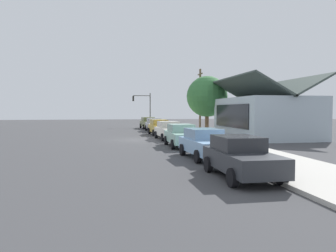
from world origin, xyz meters
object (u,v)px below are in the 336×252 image
car_mustard (160,127)px  car_ivory (169,130)px  car_skyblue (205,143)px  shade_tree (207,97)px  car_olive (148,123)px  car_silver (154,125)px  utility_pole_wooden (200,99)px  car_seafoam (182,135)px  car_charcoal (240,157)px  traffic_light_main (143,104)px  fire_hydrant_red (167,128)px

car_mustard → car_ivory: same height
car_skyblue → shade_tree: shade_tree is taller
car_olive → shade_tree: size_ratio=0.76×
car_silver → car_ivory: bearing=-0.1°
utility_pole_wooden → car_seafoam: bearing=-20.5°
car_ivory → car_mustard: bearing=177.5°
car_ivory → car_charcoal: 16.08m
car_mustard → car_seafoam: bearing=-3.0°
car_mustard → car_ivory: size_ratio=0.95×
car_ivory → traffic_light_main: size_ratio=0.89×
car_olive → car_silver: same height
car_mustard → car_charcoal: bearing=-3.0°
car_olive → shade_tree: bearing=27.7°
car_olive → car_silver: bearing=-1.9°
car_silver → traffic_light_main: (-10.27, -0.33, 2.67)m
car_seafoam → fire_hydrant_red: bearing=174.5°
car_ivory → car_charcoal: size_ratio=1.06×
car_mustard → utility_pole_wooden: utility_pole_wooden is taller
car_silver → utility_pole_wooden: size_ratio=0.65×
car_seafoam → shade_tree: 14.18m
traffic_light_main → utility_pole_wooden: bearing=25.2°
traffic_light_main → fire_hydrant_red: bearing=8.0°
car_skyblue → utility_pole_wooden: 21.23m
car_seafoam → car_olive: bearing=-179.9°
car_mustard → shade_tree: (-1.76, 5.70, 3.31)m
fire_hydrant_red → car_silver: bearing=-140.1°
car_silver → car_seafoam: 16.48m
shade_tree → car_charcoal: bearing=-13.9°
shade_tree → fire_hydrant_red: shade_tree is taller
car_silver → shade_tree: size_ratio=0.76×
car_ivory → car_seafoam: same height
shade_tree → fire_hydrant_red: size_ratio=9.08×
car_seafoam → utility_pole_wooden: bearing=159.8°
car_ivory → shade_tree: shade_tree is taller
car_skyblue → utility_pole_wooden: utility_pole_wooden is taller
car_mustard → car_skyblue: same height
car_seafoam → traffic_light_main: (-26.75, -0.14, 2.68)m
traffic_light_main → fire_hydrant_red: (11.86, 1.66, -2.99)m
car_skyblue → traffic_light_main: 32.40m
car_olive → utility_pole_wooden: size_ratio=0.65×
utility_pole_wooden → shade_tree: bearing=4.9°
car_silver → car_charcoal: 27.01m
car_ivory → traffic_light_main: (-21.20, -0.23, 2.68)m
car_silver → fire_hydrant_red: car_silver is taller
car_mustard → fire_hydrant_red: 4.38m
utility_pole_wooden → car_skyblue: bearing=-15.0°
car_charcoal → fire_hydrant_red: size_ratio=6.14×
car_ivory → car_skyblue: 11.08m
car_silver → utility_pole_wooden: utility_pole_wooden is taller
car_charcoal → fire_hydrant_red: (-25.42, 1.53, -0.32)m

